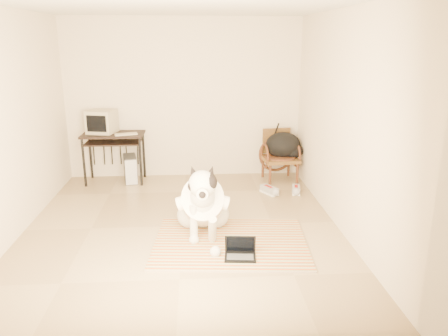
{
  "coord_description": "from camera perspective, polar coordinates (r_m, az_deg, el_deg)",
  "views": [
    {
      "loc": [
        0.19,
        -5.25,
        2.33
      ],
      "look_at": [
        0.52,
        -0.22,
        0.84
      ],
      "focal_mm": 35.0,
      "sensor_mm": 36.0,
      "label": 1
    }
  ],
  "objects": [
    {
      "name": "crt_monitor",
      "position": [
        7.53,
        -15.67,
        5.86
      ],
      "size": [
        0.51,
        0.49,
        0.38
      ],
      "color": "#B0A48A",
      "rests_on": "computer_desk"
    },
    {
      "name": "pc_tower",
      "position": [
        7.57,
        -12.13,
        -0.09
      ],
      "size": [
        0.29,
        0.5,
        0.44
      ],
      "color": "#47474A",
      "rests_on": "floor"
    },
    {
      "name": "desk_keyboard",
      "position": [
        7.3,
        -12.67,
        4.34
      ],
      "size": [
        0.38,
        0.23,
        0.02
      ],
      "primitive_type": "cube",
      "rotation": [
        0.0,
        0.0,
        0.29
      ],
      "color": "#B0A48A",
      "rests_on": "computer_desk"
    },
    {
      "name": "floor",
      "position": [
        5.74,
        -5.42,
        -7.55
      ],
      "size": [
        4.5,
        4.5,
        0.0
      ],
      "primitive_type": "plane",
      "color": "tan",
      "rests_on": "ground"
    },
    {
      "name": "sneaker_left",
      "position": [
        6.9,
        5.92,
        -2.92
      ],
      "size": [
        0.28,
        0.35,
        0.12
      ],
      "color": "white",
      "rests_on": "floor"
    },
    {
      "name": "rattan_chair",
      "position": [
        7.49,
        7.23,
        1.66
      ],
      "size": [
        0.62,
        0.6,
        0.86
      ],
      "color": "brown",
      "rests_on": "floor"
    },
    {
      "name": "computer_desk",
      "position": [
        7.48,
        -14.25,
        3.5
      ],
      "size": [
        1.01,
        0.56,
        0.84
      ],
      "color": "black",
      "rests_on": "floor"
    },
    {
      "name": "backpack",
      "position": [
        7.46,
        7.94,
        2.87
      ],
      "size": [
        0.63,
        0.49,
        0.44
      ],
      "color": "black",
      "rests_on": "rattan_chair"
    },
    {
      "name": "wall_right",
      "position": [
        5.64,
        15.07,
        5.89
      ],
      "size": [
        0.0,
        4.5,
        4.5
      ],
      "primitive_type": "plane",
      "rotation": [
        1.57,
        0.0,
        -1.57
      ],
      "color": "beige",
      "rests_on": "floor"
    },
    {
      "name": "ceiling",
      "position": [
        5.26,
        -6.26,
        20.41
      ],
      "size": [
        4.5,
        4.5,
        0.0
      ],
      "primitive_type": "plane",
      "rotation": [
        3.14,
        0.0,
        0.0
      ],
      "color": "silver",
      "rests_on": "wall_back"
    },
    {
      "name": "rug",
      "position": [
        5.26,
        0.84,
        -9.68
      ],
      "size": [
        1.9,
        1.52,
        0.02
      ],
      "color": "#CF5119",
      "rests_on": "floor"
    },
    {
      "name": "laptop",
      "position": [
        4.9,
        2.13,
        -10.87
      ],
      "size": [
        0.36,
        0.28,
        0.24
      ],
      "color": "black",
      "rests_on": "rug"
    },
    {
      "name": "wall_front",
      "position": [
        3.16,
        -7.06,
        -1.73
      ],
      "size": [
        4.5,
        0.0,
        4.5
      ],
      "primitive_type": "plane",
      "rotation": [
        -1.57,
        0.0,
        0.0
      ],
      "color": "beige",
      "rests_on": "floor"
    },
    {
      "name": "wall_left",
      "position": [
        5.77,
        -26.16,
        5.0
      ],
      "size": [
        0.0,
        4.5,
        4.5
      ],
      "primitive_type": "plane",
      "rotation": [
        1.57,
        0.0,
        1.57
      ],
      "color": "beige",
      "rests_on": "floor"
    },
    {
      "name": "dog",
      "position": [
        5.34,
        -2.76,
        -4.75
      ],
      "size": [
        0.67,
        1.39,
        1.0
      ],
      "color": "silver",
      "rests_on": "rug"
    },
    {
      "name": "sneaker_right",
      "position": [
        6.99,
        9.39,
        -2.84
      ],
      "size": [
        0.18,
        0.32,
        0.1
      ],
      "color": "white",
      "rests_on": "floor"
    },
    {
      "name": "wall_back",
      "position": [
        7.56,
        -5.28,
        8.94
      ],
      "size": [
        4.5,
        0.0,
        4.5
      ],
      "primitive_type": "plane",
      "rotation": [
        1.57,
        0.0,
        0.0
      ],
      "color": "beige",
      "rests_on": "floor"
    }
  ]
}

